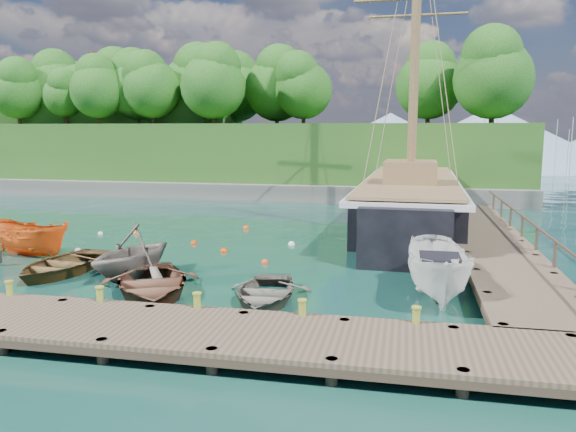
% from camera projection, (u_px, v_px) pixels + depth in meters
% --- Properties ---
extents(ground, '(160.00, 160.00, 0.00)m').
position_uv_depth(ground, '(197.00, 278.00, 21.18)').
color(ground, '#113B34').
rests_on(ground, ground).
extents(dock_near, '(20.00, 3.20, 1.10)m').
position_uv_depth(dock_near, '(178.00, 331.00, 14.42)').
color(dock_near, '#473B2B').
rests_on(dock_near, ground).
extents(dock_east, '(3.20, 24.00, 1.10)m').
position_uv_depth(dock_east, '(491.00, 243.00, 25.53)').
color(dock_east, '#473B2B').
rests_on(dock_east, ground).
extents(bollard_0, '(0.26, 0.26, 0.45)m').
position_uv_depth(bollard_0, '(12.00, 314.00, 17.06)').
color(bollard_0, olive).
rests_on(bollard_0, ground).
extents(bollard_1, '(0.26, 0.26, 0.45)m').
position_uv_depth(bollard_1, '(101.00, 321.00, 16.45)').
color(bollard_1, olive).
rests_on(bollard_1, ground).
extents(bollard_2, '(0.26, 0.26, 0.45)m').
position_uv_depth(bollard_2, '(198.00, 328.00, 15.84)').
color(bollard_2, olive).
rests_on(bollard_2, ground).
extents(bollard_3, '(0.26, 0.26, 0.45)m').
position_uv_depth(bollard_3, '(302.00, 336.00, 15.23)').
color(bollard_3, olive).
rests_on(bollard_3, ground).
extents(bollard_4, '(0.26, 0.26, 0.45)m').
position_uv_depth(bollard_4, '(415.00, 345.00, 14.61)').
color(bollard_4, olive).
rests_on(bollard_4, ground).
extents(rowboat_0, '(3.64, 4.85, 0.95)m').
position_uv_depth(rowboat_0, '(62.00, 273.00, 21.90)').
color(rowboat_0, brown).
rests_on(rowboat_0, ground).
extents(rowboat_1, '(4.45, 4.85, 2.15)m').
position_uv_depth(rowboat_1, '(133.00, 276.00, 21.41)').
color(rowboat_1, '#6E6259').
rests_on(rowboat_1, ground).
extents(rowboat_2, '(5.40, 6.04, 1.03)m').
position_uv_depth(rowboat_2, '(152.00, 295.00, 19.06)').
color(rowboat_2, brown).
rests_on(rowboat_2, ground).
extents(rowboat_3, '(3.15, 4.20, 0.83)m').
position_uv_depth(rowboat_3, '(265.00, 301.00, 18.34)').
color(rowboat_3, '#5D574B').
rests_on(rowboat_3, ground).
extents(motorboat_orange, '(4.85, 2.80, 1.76)m').
position_uv_depth(motorboat_orange, '(32.00, 255.00, 25.01)').
color(motorboat_orange, orange).
rests_on(motorboat_orange, ground).
extents(cabin_boat_white, '(2.25, 5.41, 2.06)m').
position_uv_depth(cabin_boat_white, '(438.00, 298.00, 18.66)').
color(cabin_boat_white, silver).
rests_on(cabin_boat_white, ground).
extents(schooner, '(5.89, 28.96, 21.49)m').
position_uv_depth(schooner, '(410.00, 205.00, 32.73)').
color(schooner, black).
rests_on(schooner, ground).
extents(mooring_buoy_0, '(0.37, 0.37, 0.37)m').
position_uv_depth(mooring_buoy_0, '(78.00, 252.00, 25.62)').
color(mooring_buoy_0, silver).
rests_on(mooring_buoy_0, ground).
extents(mooring_buoy_1, '(0.31, 0.31, 0.31)m').
position_uv_depth(mooring_buoy_1, '(194.00, 244.00, 27.41)').
color(mooring_buoy_1, '#D53200').
rests_on(mooring_buoy_1, ground).
extents(mooring_buoy_2, '(0.34, 0.34, 0.34)m').
position_uv_depth(mooring_buoy_2, '(224.00, 252.00, 25.68)').
color(mooring_buoy_2, '#E04000').
rests_on(mooring_buoy_2, ground).
extents(mooring_buoy_3, '(0.34, 0.34, 0.34)m').
position_uv_depth(mooring_buoy_3, '(291.00, 245.00, 27.21)').
color(mooring_buoy_3, white).
rests_on(mooring_buoy_3, ground).
extents(mooring_buoy_4, '(0.35, 0.35, 0.35)m').
position_uv_depth(mooring_buoy_4, '(136.00, 234.00, 30.11)').
color(mooring_buoy_4, orange).
rests_on(mooring_buoy_4, ground).
extents(mooring_buoy_5, '(0.35, 0.35, 0.35)m').
position_uv_depth(mooring_buoy_5, '(246.00, 229.00, 31.66)').
color(mooring_buoy_5, '#EA4009').
rests_on(mooring_buoy_5, ground).
extents(mooring_buoy_6, '(0.27, 0.27, 0.27)m').
position_uv_depth(mooring_buoy_6, '(100.00, 234.00, 29.96)').
color(mooring_buoy_6, silver).
rests_on(mooring_buoy_6, ground).
extents(mooring_buoy_7, '(0.30, 0.30, 0.30)m').
position_uv_depth(mooring_buoy_7, '(265.00, 263.00, 23.52)').
color(mooring_buoy_7, '#F53D14').
rests_on(mooring_buoy_7, ground).
extents(headland, '(51.00, 19.31, 12.90)m').
position_uv_depth(headland, '(187.00, 129.00, 53.27)').
color(headland, '#474744').
rests_on(headland, ground).
extents(distant_ridge, '(117.00, 40.00, 10.00)m').
position_uv_depth(distant_ridge, '(385.00, 137.00, 87.31)').
color(distant_ridge, '#728CA5').
rests_on(distant_ridge, ground).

